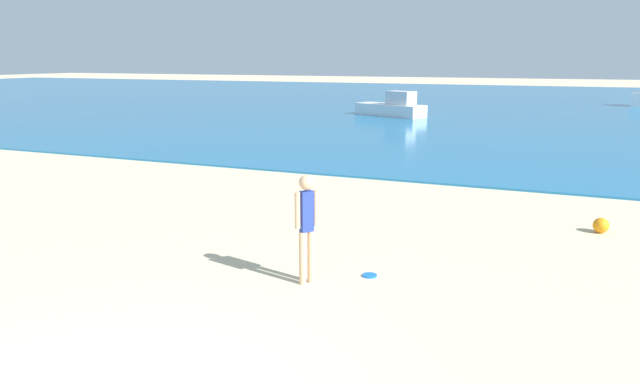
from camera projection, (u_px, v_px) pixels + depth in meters
water at (508, 104)px, 42.95m from camera, size 160.00×60.00×0.06m
person_standing at (307, 223)px, 8.59m from camera, size 0.27×0.32×1.65m
frisbee at (370, 275)px, 9.07m from camera, size 0.23×0.23×0.03m
boat_near at (392, 107)px, 33.36m from camera, size 4.40×2.83×1.43m
beach_ball at (601, 225)px, 11.29m from camera, size 0.30×0.30×0.30m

